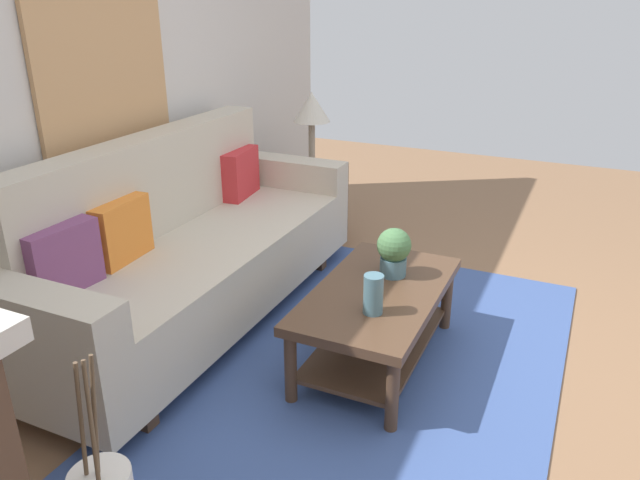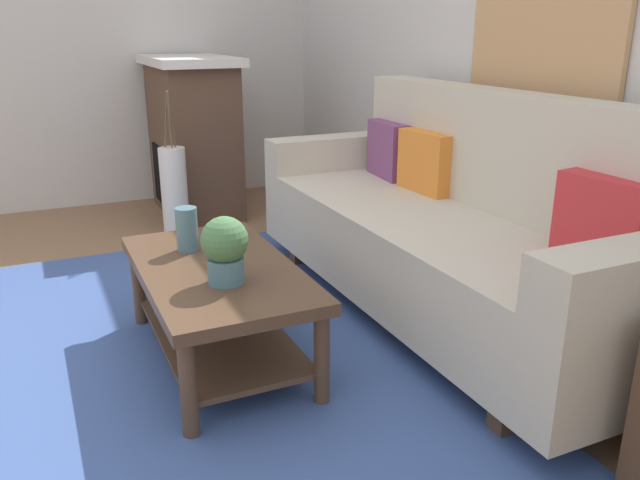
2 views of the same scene
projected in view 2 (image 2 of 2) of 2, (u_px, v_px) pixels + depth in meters
ground_plane at (97, 371)px, 2.64m from camera, size 9.51×9.51×0.00m
wall_back at (537, 29)px, 3.08m from camera, size 5.51×0.10×2.70m
wall_left at (113, 28)px, 4.85m from camera, size 0.10×5.13×2.70m
area_rug at (214, 346)px, 2.84m from camera, size 2.92×1.84×0.01m
couch at (447, 230)px, 3.06m from camera, size 2.45×0.84×1.08m
throw_pillow_plum at (389, 150)px, 3.71m from camera, size 0.37×0.15×0.32m
throw_pillow_orange at (426, 162)px, 3.37m from camera, size 0.37×0.14×0.32m
throw_pillow_crimson at (603, 219)px, 2.36m from camera, size 0.37×0.16×0.32m
coffee_table at (218, 292)px, 2.64m from camera, size 1.10×0.60×0.43m
tabletop_vase at (187, 229)px, 2.75m from camera, size 0.09×0.09×0.19m
potted_plant_tabletop at (225, 248)px, 2.39m from camera, size 0.18×0.18×0.26m
fireplace at (193, 136)px, 4.75m from camera, size 1.02×0.58×1.16m
floor_vase at (175, 194)px, 4.19m from camera, size 0.17×0.17×0.62m
floor_vase_branch_a at (170, 120)px, 4.02m from camera, size 0.04×0.02×0.36m
floor_vase_branch_b at (171, 119)px, 4.05m from camera, size 0.02×0.04×0.36m
floor_vase_branch_c at (166, 120)px, 4.04m from camera, size 0.05×0.04×0.36m
framed_painting at (544, 17)px, 2.94m from camera, size 0.98×0.03×0.82m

